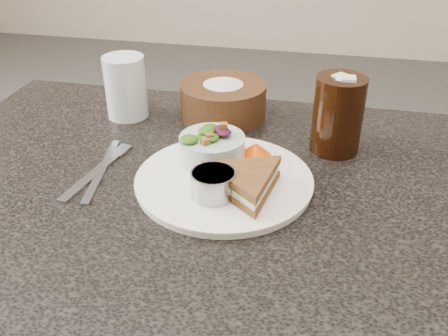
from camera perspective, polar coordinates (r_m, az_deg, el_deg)
name	(u,v)px	position (r m, az deg, el deg)	size (l,w,h in m)	color
dinner_plate	(224,181)	(0.79, 0.00, -1.50)	(0.28, 0.28, 0.01)	white
sandwich	(246,181)	(0.74, 2.52, -1.54)	(0.14, 0.14, 0.04)	brown
salad_bowl	(212,144)	(0.81, -1.37, 2.72)	(0.11, 0.11, 0.06)	#A6BDB2
dressing_ramekin	(213,184)	(0.73, -1.22, -1.85)	(0.07, 0.07, 0.04)	#91949A
orange_wedge	(256,150)	(0.84, 3.63, 2.12)	(0.06, 0.06, 0.02)	#FF4E00
fork	(94,174)	(0.84, -14.67, -0.68)	(0.02, 0.17, 0.00)	#9B9DA2
knife	(102,170)	(0.85, -13.76, -0.20)	(0.01, 0.20, 0.00)	#9CA0AD
bread_basket	(223,95)	(0.99, -0.08, 8.36)	(0.17, 0.17, 0.10)	#452917
cola_glass	(338,111)	(0.88, 12.92, 6.32)	(0.09, 0.09, 0.15)	black
water_glass	(126,87)	(1.01, -11.17, 9.07)	(0.08, 0.08, 0.12)	silver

